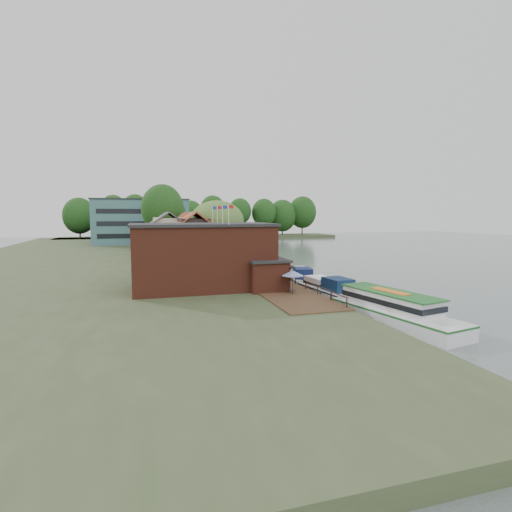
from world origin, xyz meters
TOP-DOWN VIEW (x-y plane):
  - ground at (0.00, 0.00)m, footprint 260.00×260.00m
  - land_bank at (-30.00, 35.00)m, footprint 50.00×140.00m
  - quay_deck at (-8.00, 10.00)m, footprint 6.00×50.00m
  - quay_rail at (-5.30, 10.50)m, footprint 0.20×49.00m
  - pub at (-14.00, -1.00)m, footprint 20.00×11.00m
  - hotel_block at (-22.00, 70.00)m, footprint 25.40×12.40m
  - cottage_a at (-15.00, 14.00)m, footprint 8.60×7.60m
  - cottage_b at (-18.00, 24.00)m, footprint 9.60×8.60m
  - cottage_c at (-14.00, 33.00)m, footprint 7.60×7.60m
  - willow at (-10.50, 19.00)m, footprint 8.60×8.60m
  - umbrella_0 at (-7.55, -6.75)m, footprint 2.33×2.33m
  - umbrella_1 at (-7.54, -4.00)m, footprint 2.06×2.06m
  - umbrella_2 at (-7.55, -1.72)m, footprint 2.16×2.16m
  - umbrella_3 at (-6.88, 2.79)m, footprint 2.37×2.37m
  - umbrella_4 at (-7.49, 4.34)m, footprint 2.35×2.35m
  - umbrella_5 at (-7.43, 8.84)m, footprint 1.94×1.94m
  - umbrella_6 at (-7.49, 11.40)m, footprint 2.22×2.22m
  - cruiser_0 at (-2.74, -5.17)m, footprint 4.44×10.52m
  - cruiser_1 at (-2.21, 3.98)m, footprint 5.23×10.21m
  - cruiser_2 at (-3.38, 14.26)m, footprint 4.72×9.81m
  - cruiser_3 at (-2.40, 23.60)m, footprint 4.28×10.58m
  - tour_boat at (-2.13, -16.50)m, footprint 6.02×13.33m
  - swan at (-3.61, -11.34)m, footprint 0.44×0.44m
  - bank_tree_0 at (-17.83, 40.73)m, footprint 8.75×8.75m
  - bank_tree_1 at (-16.10, 50.42)m, footprint 8.45×8.45m
  - bank_tree_2 at (-16.33, 56.73)m, footprint 8.04×8.04m
  - bank_tree_3 at (-10.25, 79.86)m, footprint 6.41×6.41m
  - bank_tree_4 at (-17.03, 84.73)m, footprint 9.00×9.00m
  - bank_tree_5 at (-16.78, 95.81)m, footprint 7.91×7.91m

SIDE VIEW (x-z plane):
  - ground at x=0.00m, z-range 0.00..0.00m
  - swan at x=-3.61m, z-range 0.00..0.44m
  - land_bank at x=-30.00m, z-range 0.00..1.00m
  - quay_deck at x=-8.00m, z-range 1.00..1.10m
  - cruiser_2 at x=-3.38m, z-range 0.00..2.26m
  - cruiser_1 at x=-2.21m, z-range 0.00..2.36m
  - cruiser_0 at x=-2.74m, z-range 0.00..2.49m
  - cruiser_3 at x=-2.40m, z-range 0.00..2.52m
  - tour_boat at x=-2.13m, z-range 0.00..2.81m
  - quay_rail at x=-5.30m, z-range 1.00..2.00m
  - umbrella_0 at x=-7.55m, z-range 1.10..3.48m
  - umbrella_1 at x=-7.54m, z-range 1.10..3.48m
  - umbrella_2 at x=-7.55m, z-range 1.10..3.48m
  - umbrella_3 at x=-6.88m, z-range 1.10..3.48m
  - umbrella_4 at x=-7.49m, z-range 1.10..3.48m
  - umbrella_5 at x=-7.43m, z-range 1.10..3.48m
  - umbrella_6 at x=-7.49m, z-range 1.10..3.48m
  - pub at x=-14.00m, z-range 1.00..8.30m
  - cottage_a at x=-15.00m, z-range 1.00..9.50m
  - cottage_b at x=-18.00m, z-range 1.00..9.50m
  - cottage_c at x=-14.00m, z-range 1.00..9.50m
  - willow at x=-10.50m, z-range 1.00..11.43m
  - bank_tree_5 at x=-16.78m, z-range 1.00..12.56m
  - bank_tree_2 at x=-16.33m, z-range 1.00..12.95m
  - hotel_block at x=-22.00m, z-range 1.00..13.30m
  - bank_tree_1 at x=-16.10m, z-range 1.00..13.73m
  - bank_tree_3 at x=-10.25m, z-range 1.00..13.87m
  - bank_tree_4 at x=-17.03m, z-range 1.00..13.89m
  - bank_tree_0 at x=-17.83m, z-range 1.00..15.36m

